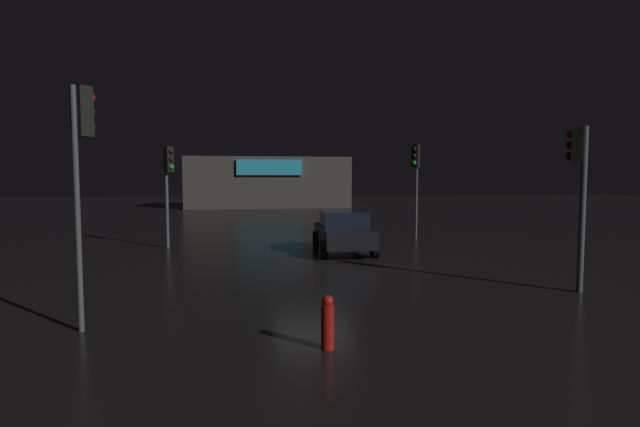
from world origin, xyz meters
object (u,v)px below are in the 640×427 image
car_near (344,231)px  fire_hydrant (328,322)px  traffic_signal_main (416,168)px  traffic_signal_cross_right (82,143)px  traffic_signal_opposite (168,174)px  store_building (268,182)px  traffic_signal_cross_left (579,178)px

car_near → fire_hydrant: bearing=-103.3°
traffic_signal_main → car_near: 6.04m
traffic_signal_cross_right → fire_hydrant: size_ratio=4.92×
traffic_signal_opposite → traffic_signal_cross_right: (0.01, -10.81, 0.47)m
fire_hydrant → traffic_signal_opposite: bearing=108.6°
store_building → traffic_signal_main: store_building is taller
traffic_signal_main → car_near: size_ratio=1.06×
store_building → fire_hydrant: (-1.21, -40.16, -1.93)m
traffic_signal_main → traffic_signal_opposite: 10.89m
store_building → traffic_signal_main: bearing=-78.5°
traffic_signal_cross_left → car_near: (-4.35, 7.17, -2.02)m
car_near → fire_hydrant: (-2.43, -10.23, -0.36)m
traffic_signal_cross_left → traffic_signal_main: bearing=91.1°
traffic_signal_opposite → traffic_signal_cross_left: (11.00, -9.49, -0.15)m
traffic_signal_opposite → traffic_signal_main: bearing=7.0°
traffic_signal_main → store_building: bearing=101.5°
store_building → traffic_signal_cross_left: bearing=-81.5°
store_building → traffic_signal_cross_left: size_ratio=3.76×
traffic_signal_cross_right → store_building: bearing=82.0°
store_building → traffic_signal_opposite: size_ratio=3.77×
store_building → fire_hydrant: store_building is taller
store_building → traffic_signal_cross_left: 37.52m
store_building → traffic_signal_cross_right: (-5.43, -38.42, 1.06)m
store_building → traffic_signal_opposite: (-5.44, -27.62, 0.59)m
traffic_signal_opposite → car_near: 7.37m
fire_hydrant → store_building: bearing=88.3°
traffic_signal_cross_right → traffic_signal_cross_left: bearing=6.8°
traffic_signal_cross_right → traffic_signal_opposite: bearing=90.0°
traffic_signal_main → traffic_signal_cross_right: bearing=-131.7°
car_near → fire_hydrant: car_near is taller
store_building → traffic_signal_opposite: bearing=-101.1°
traffic_signal_main → traffic_signal_cross_right: traffic_signal_cross_right is taller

